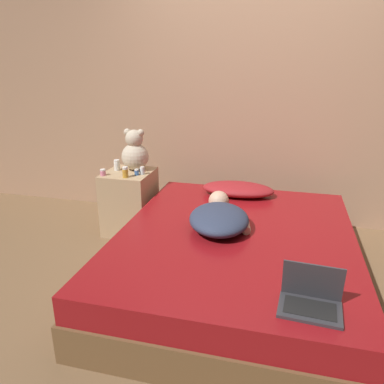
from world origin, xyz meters
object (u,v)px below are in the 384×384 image
(bottle_pink, at_px, (103,172))
(laptop, at_px, (311,298))
(bottle_amber, at_px, (125,172))
(pillow, at_px, (238,189))
(teddy_bear, at_px, (135,152))
(bottle_clear, at_px, (142,171))
(bottle_blue, at_px, (137,172))
(person_lying, at_px, (220,217))
(bottle_white, at_px, (117,165))

(bottle_pink, bearing_deg, laptop, -36.06)
(bottle_pink, relative_size, bottle_amber, 0.60)
(pillow, bearing_deg, teddy_bear, -179.37)
(bottle_clear, xyz_separation_m, bottle_blue, (-0.04, -0.03, -0.01))
(person_lying, height_order, bottle_pink, bottle_pink)
(bottle_white, distance_m, bottle_pink, 0.19)
(person_lying, relative_size, bottle_white, 7.32)
(pillow, relative_size, person_lying, 0.87)
(bottle_white, bearing_deg, pillow, 3.61)
(laptop, height_order, bottle_amber, bottle_amber)
(person_lying, bearing_deg, laptop, -64.48)
(teddy_bear, bearing_deg, bottle_white, -159.42)
(pillow, relative_size, bottle_clear, 9.21)
(bottle_blue, relative_size, bottle_pink, 0.96)
(bottle_white, height_order, bottle_amber, bottle_white)
(pillow, height_order, person_lying, person_lying)
(person_lying, relative_size, teddy_bear, 1.89)
(bottle_white, relative_size, bottle_clear, 1.44)
(person_lying, distance_m, laptop, 1.01)
(person_lying, relative_size, bottle_blue, 13.14)
(person_lying, height_order, teddy_bear, teddy_bear)
(laptop, relative_size, bottle_pink, 5.40)
(laptop, bearing_deg, pillow, 114.31)
(bottle_pink, bearing_deg, pillow, 12.29)
(person_lying, relative_size, bottle_amber, 7.59)
(person_lying, xyz_separation_m, bottle_clear, (-0.81, 0.56, 0.13))
(pillow, height_order, laptop, laptop)
(teddy_bear, distance_m, bottle_blue, 0.23)
(person_lying, relative_size, bottle_pink, 12.64)
(laptop, xyz_separation_m, teddy_bear, (-1.52, 1.50, 0.29))
(person_lying, distance_m, bottle_clear, 0.99)
(pillow, bearing_deg, laptop, -69.78)
(bottle_blue, height_order, bottle_pink, bottle_pink)
(pillow, bearing_deg, bottle_blue, -169.04)
(bottle_blue, bearing_deg, person_lying, -32.00)
(person_lying, bearing_deg, bottle_pink, 147.80)
(pillow, relative_size, teddy_bear, 1.65)
(bottle_white, height_order, bottle_pink, bottle_white)
(laptop, bearing_deg, person_lying, 130.35)
(bottle_amber, bearing_deg, laptop, -39.64)
(teddy_bear, height_order, bottle_blue, teddy_bear)
(person_lying, height_order, bottle_white, bottle_white)
(teddy_bear, distance_m, bottle_pink, 0.35)
(bottle_white, relative_size, bottle_pink, 1.73)
(bottle_pink, bearing_deg, bottle_clear, 19.96)
(teddy_bear, xyz_separation_m, bottle_amber, (0.01, -0.25, -0.12))
(bottle_clear, height_order, bottle_amber, bottle_amber)
(bottle_clear, bearing_deg, bottle_blue, -139.06)
(bottle_pink, height_order, bottle_amber, bottle_amber)
(laptop, bearing_deg, bottle_pink, 148.04)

